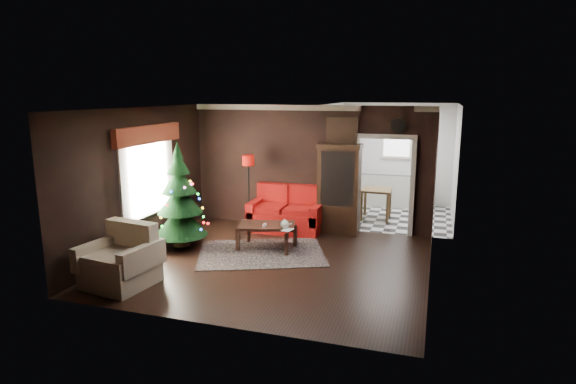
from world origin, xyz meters
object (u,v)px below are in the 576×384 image
(christmas_tree, at_px, (180,196))
(coffee_table, at_px, (267,236))
(armchair, at_px, (120,258))
(wall_clock, at_px, (398,126))
(kitchen_table, at_px, (376,204))
(loveseat, at_px, (286,209))
(curio_cabinet, at_px, (339,191))
(teapot, at_px, (285,224))
(floor_lamp, at_px, (249,193))

(christmas_tree, height_order, coffee_table, christmas_tree)
(armchair, distance_m, wall_clock, 6.07)
(christmas_tree, distance_m, kitchen_table, 4.90)
(christmas_tree, distance_m, armchair, 2.11)
(loveseat, distance_m, curio_cabinet, 1.25)
(loveseat, relative_size, wall_clock, 5.31)
(loveseat, relative_size, teapot, 8.85)
(armchair, xyz_separation_m, kitchen_table, (3.42, 5.41, -0.08))
(curio_cabinet, distance_m, kitchen_table, 1.67)
(floor_lamp, xyz_separation_m, wall_clock, (3.22, 0.48, 1.55))
(wall_clock, height_order, kitchen_table, wall_clock)
(loveseat, distance_m, coffee_table, 1.36)
(wall_clock, bearing_deg, loveseat, -170.34)
(christmas_tree, xyz_separation_m, armchair, (0.05, -2.02, -0.59))
(coffee_table, relative_size, wall_clock, 3.44)
(armchair, bearing_deg, teapot, 55.41)
(curio_cabinet, bearing_deg, teapot, -111.76)
(loveseat, relative_size, curio_cabinet, 0.89)
(curio_cabinet, bearing_deg, loveseat, -169.17)
(floor_lamp, relative_size, wall_clock, 5.41)
(teapot, distance_m, kitchen_table, 3.46)
(teapot, height_order, kitchen_table, kitchen_table)
(teapot, xyz_separation_m, wall_clock, (1.90, 1.93, 1.78))
(armchair, height_order, kitchen_table, armchair)
(kitchen_table, bearing_deg, armchair, -122.31)
(teapot, distance_m, wall_clock, 3.24)
(christmas_tree, bearing_deg, kitchen_table, 44.32)
(floor_lamp, bearing_deg, teapot, -47.51)
(floor_lamp, bearing_deg, coffee_table, -54.88)
(loveseat, height_order, wall_clock, wall_clock)
(christmas_tree, xyz_separation_m, teapot, (2.13, 0.22, -0.45))
(curio_cabinet, xyz_separation_m, teapot, (-0.70, -1.75, -0.35))
(christmas_tree, relative_size, kitchen_table, 2.70)
(loveseat, xyz_separation_m, coffee_table, (0.01, -1.34, -0.24))
(loveseat, xyz_separation_m, armchair, (-1.62, -3.76, -0.04))
(floor_lamp, distance_m, coffee_table, 1.64)
(coffee_table, bearing_deg, loveseat, 90.56)
(floor_lamp, distance_m, armchair, 3.78)
(loveseat, distance_m, teapot, 1.59)
(teapot, bearing_deg, wall_clock, 45.43)
(coffee_table, bearing_deg, curio_cabinet, 53.89)
(floor_lamp, relative_size, kitchen_table, 2.31)
(armchair, height_order, wall_clock, wall_clock)
(wall_clock, bearing_deg, christmas_tree, -151.97)
(kitchen_table, bearing_deg, wall_clock, -66.25)
(floor_lamp, height_order, kitchen_table, floor_lamp)
(coffee_table, bearing_deg, floor_lamp, 125.12)
(christmas_tree, bearing_deg, teapot, 5.80)
(curio_cabinet, height_order, armchair, curio_cabinet)
(christmas_tree, bearing_deg, coffee_table, 13.46)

